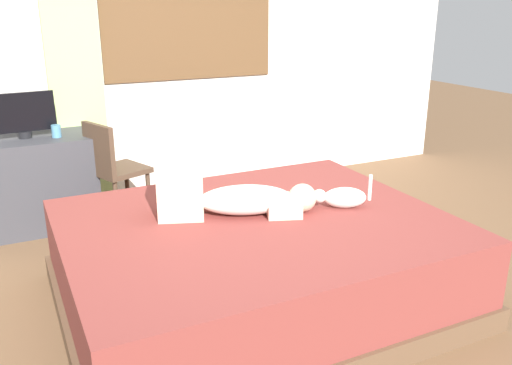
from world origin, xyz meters
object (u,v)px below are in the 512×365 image
(person_lying, at_px, (229,196))
(cup, at_px, (56,131))
(tv_monitor, at_px, (22,115))
(cat, at_px, (342,197))
(bed, at_px, (256,261))
(chair_by_desk, at_px, (112,166))
(desk, at_px, (37,183))

(person_lying, bearing_deg, cup, 115.86)
(person_lying, bearing_deg, tv_monitor, 120.65)
(cat, relative_size, cup, 3.43)
(bed, bearing_deg, chair_by_desk, 108.26)
(bed, bearing_deg, desk, 120.20)
(desk, xyz_separation_m, cup, (0.19, -0.08, 0.42))
(desk, height_order, cup, cup)
(bed, xyz_separation_m, cat, (0.55, -0.06, 0.34))
(cat, relative_size, chair_by_desk, 0.38)
(bed, distance_m, chair_by_desk, 1.65)
(desk, relative_size, tv_monitor, 1.87)
(person_lying, height_order, chair_by_desk, person_lying)
(cat, bearing_deg, chair_by_desk, 123.54)
(chair_by_desk, bearing_deg, desk, 153.44)
(cup, xyz_separation_m, chair_by_desk, (0.36, -0.19, -0.28))
(cup, height_order, chair_by_desk, chair_by_desk)
(cat, xyz_separation_m, tv_monitor, (-1.65, 1.88, 0.32))
(bed, height_order, desk, desk)
(desk, distance_m, tv_monitor, 0.55)
(cup, bearing_deg, chair_by_desk, -27.62)
(chair_by_desk, bearing_deg, cup, 152.38)
(cat, xyz_separation_m, desk, (-1.61, 1.88, -0.23))
(desk, bearing_deg, cup, -24.42)
(bed, distance_m, tv_monitor, 2.22)
(desk, height_order, tv_monitor, tv_monitor)
(tv_monitor, bearing_deg, chair_by_desk, -25.16)
(bed, relative_size, desk, 2.47)
(desk, bearing_deg, bed, -59.80)
(cat, xyz_separation_m, cup, (-1.43, 1.80, 0.18))
(cat, distance_m, desk, 2.49)
(person_lying, bearing_deg, chair_by_desk, 106.24)
(person_lying, height_order, desk, person_lying)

